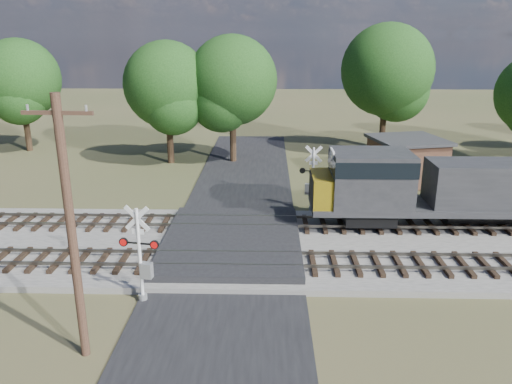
{
  "coord_description": "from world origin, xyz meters",
  "views": [
    {
      "loc": [
        1.86,
        -23.34,
        10.6
      ],
      "look_at": [
        1.22,
        2.0,
        2.59
      ],
      "focal_mm": 35.0,
      "sensor_mm": 36.0,
      "label": 1
    }
  ],
  "objects_px": {
    "crossing_signal_near": "(142,263)",
    "equipment_shed": "(406,160)",
    "crossing_signal_far": "(311,184)",
    "utility_pole": "(71,226)"
  },
  "relations": [
    {
      "from": "crossing_signal_near",
      "to": "equipment_shed",
      "type": "xyz_separation_m",
      "value": [
        15.37,
        17.98,
        -0.05
      ]
    },
    {
      "from": "crossing_signal_near",
      "to": "crossing_signal_far",
      "type": "xyz_separation_m",
      "value": [
        7.77,
        11.44,
        -0.01
      ]
    },
    {
      "from": "equipment_shed",
      "to": "crossing_signal_far",
      "type": "bearing_deg",
      "value": -151.87
    },
    {
      "from": "crossing_signal_far",
      "to": "equipment_shed",
      "type": "xyz_separation_m",
      "value": [
        7.6,
        6.54,
        -0.04
      ]
    },
    {
      "from": "crossing_signal_near",
      "to": "equipment_shed",
      "type": "height_order",
      "value": "crossing_signal_near"
    },
    {
      "from": "crossing_signal_near",
      "to": "crossing_signal_far",
      "type": "relative_size",
      "value": 1.01
    },
    {
      "from": "crossing_signal_far",
      "to": "crossing_signal_near",
      "type": "bearing_deg",
      "value": 62.02
    },
    {
      "from": "crossing_signal_near",
      "to": "crossing_signal_far",
      "type": "bearing_deg",
      "value": 66.11
    },
    {
      "from": "crossing_signal_far",
      "to": "utility_pole",
      "type": "relative_size",
      "value": 0.47
    },
    {
      "from": "crossing_signal_far",
      "to": "utility_pole",
      "type": "bearing_deg",
      "value": 65.47
    }
  ]
}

